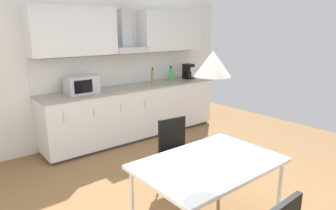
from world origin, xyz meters
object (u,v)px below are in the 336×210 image
bottle_green (171,74)px  bottle_brown (153,77)px  coffee_maker (187,71)px  microwave (81,85)px  pendant_lamp (213,64)px  dining_table (209,166)px  chair_far_right (176,146)px

bottle_green → bottle_brown: bearing=-168.8°
coffee_maker → bottle_green: coffee_maker is taller
bottle_brown → coffee_maker: bearing=5.0°
microwave → pendant_lamp: bearing=-88.5°
pendant_lamp → coffee_maker: bearing=50.6°
bottle_brown → dining_table: bottle_brown is taller
bottle_green → pendant_lamp: (-1.80, -2.73, 0.57)m
dining_table → bottle_brown: bearing=64.1°
microwave → bottle_brown: 1.34m
coffee_maker → bottle_brown: size_ratio=0.95×
chair_far_right → pendant_lamp: (-0.31, -0.83, 1.10)m
microwave → coffee_maker: size_ratio=1.60×
microwave → pendant_lamp: 2.74m
microwave → bottle_green: (1.86, 0.05, -0.02)m
bottle_green → bottle_brown: (-0.52, -0.10, 0.01)m
bottle_green → bottle_brown: size_ratio=0.91×
microwave → chair_far_right: size_ratio=0.55×
bottle_brown → pendant_lamp: bearing=-115.9°
coffee_maker → bottle_brown: bottle_brown is taller
dining_table → pendant_lamp: 0.96m
bottle_green → dining_table: bearing=-123.4°
microwave → chair_far_right: bearing=-78.3°
coffee_maker → chair_far_right: 2.73m
coffee_maker → dining_table: 3.52m
coffee_maker → bottle_green: 0.43m
coffee_maker → bottle_green: bearing=177.2°
microwave → pendant_lamp: (0.07, -2.68, 0.56)m
microwave → bottle_brown: (1.34, -0.06, -0.01)m
coffee_maker → bottle_green: (-0.42, 0.02, -0.03)m
bottle_green → bottle_brown: 0.53m
chair_far_right → bottle_green: bearing=52.0°
dining_table → chair_far_right: size_ratio=1.55×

